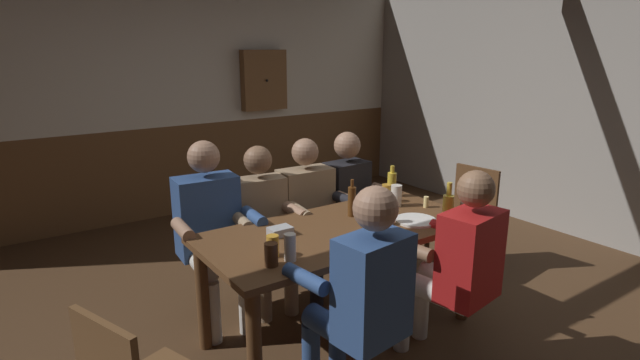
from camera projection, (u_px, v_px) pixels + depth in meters
ground_plane at (336, 328)px, 3.40m from camera, size 7.18×7.18×0.00m
back_wall_upper at (169, 49)px, 5.33m from camera, size 5.98×0.12×1.63m
back_wall_wainscot at (178, 169)px, 5.68m from camera, size 5.98×0.12×1.01m
side_wall_concrete at (595, 105)px, 4.74m from camera, size 0.12×5.93×2.64m
dining_table at (341, 243)px, 3.20m from camera, size 1.79×0.85×0.74m
person_0 at (211, 224)px, 3.37m from camera, size 0.57×0.56×1.26m
person_1 at (264, 220)px, 3.59m from camera, size 0.54×0.53×1.18m
person_2 at (310, 208)px, 3.82m from camera, size 0.57×0.52×1.19m
person_3 at (353, 199)px, 4.04m from camera, size 0.51×0.53×1.20m
person_4 at (362, 292)px, 2.46m from camera, size 0.53×0.56×1.24m
person_5 at (457, 261)px, 2.86m from camera, size 0.54×0.58×1.22m
chair_empty_near_right at (467, 216)px, 4.19m from camera, size 0.49×0.49×0.88m
table_candle at (426, 202)px, 3.55m from camera, size 0.04×0.04×0.08m
condiment_caddy at (280, 231)px, 3.04m from camera, size 0.14×0.10×0.05m
plate_0 at (416, 220)px, 3.28m from camera, size 0.27×0.27×0.01m
bottle_0 at (352, 201)px, 3.36m from camera, size 0.05×0.05×0.26m
bottle_1 at (392, 184)px, 3.80m from camera, size 0.07×0.07×0.24m
bottle_2 at (448, 209)px, 3.18m from camera, size 0.07×0.07×0.28m
pint_glass_0 at (396, 196)px, 3.58m from camera, size 0.08×0.08×0.15m
pint_glass_1 at (387, 214)px, 3.21m from camera, size 0.06×0.06×0.14m
pint_glass_2 at (465, 212)px, 3.28m from camera, size 0.07×0.07×0.12m
pint_glass_3 at (273, 246)px, 2.72m from camera, size 0.07×0.07×0.12m
pint_glass_4 at (386, 193)px, 3.67m from camera, size 0.07×0.07×0.13m
pint_glass_5 at (271, 255)px, 2.60m from camera, size 0.07×0.07×0.13m
pint_glass_6 at (290, 247)px, 2.66m from camera, size 0.06×0.06×0.15m
wall_dart_cabinet at (264, 80)px, 5.91m from camera, size 0.56×0.15×0.70m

